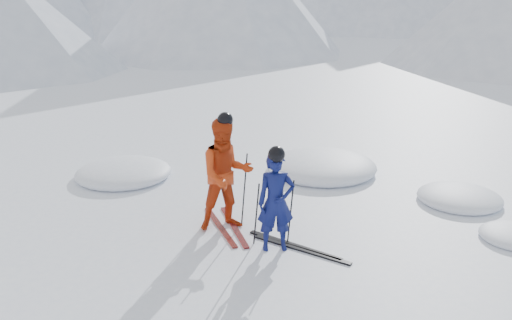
{
  "coord_description": "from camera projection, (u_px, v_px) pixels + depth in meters",
  "views": [
    {
      "loc": [
        -1.84,
        -8.39,
        3.96
      ],
      "look_at": [
        -1.78,
        0.5,
        1.1
      ],
      "focal_mm": 38.0,
      "sensor_mm": 36.0,
      "label": 1
    }
  ],
  "objects": [
    {
      "name": "snow_lumps",
      "position": [
        286.0,
        179.0,
        11.65
      ],
      "size": [
        8.69,
        5.22,
        0.54
      ],
      "color": "white",
      "rests_on": "ground"
    },
    {
      "name": "pole_blue_right",
      "position": [
        291.0,
        211.0,
        8.65
      ],
      "size": [
        0.11,
        0.07,
        1.05
      ],
      "primitive_type": "cylinder",
      "rotation": [
        -0.04,
        0.08,
        0.0
      ],
      "color": "black",
      "rests_on": "ground"
    },
    {
      "name": "ski_loose_b",
      "position": [
        301.0,
        250.0,
        8.5
      ],
      "size": [
        1.45,
        1.03,
        0.03
      ],
      "primitive_type": "cube",
      "rotation": [
        0.0,
        0.0,
        0.97
      ],
      "color": "black",
      "rests_on": "ground"
    },
    {
      "name": "skier_red",
      "position": [
        226.0,
        175.0,
        9.03
      ],
      "size": [
        1.11,
        0.98,
        1.92
      ],
      "primitive_type": "imported",
      "rotation": [
        0.0,
        0.0,
        0.31
      ],
      "color": "#BF350F",
      "rests_on": "ground"
    },
    {
      "name": "pole_red_left",
      "position": [
        210.0,
        187.0,
        9.37
      ],
      "size": [
        0.13,
        0.1,
        1.28
      ],
      "primitive_type": "cylinder",
      "rotation": [
        0.06,
        0.08,
        0.0
      ],
      "color": "black",
      "rests_on": "ground"
    },
    {
      "name": "ski_loose_a",
      "position": [
        294.0,
        245.0,
        8.65
      ],
      "size": [
        1.42,
        1.08,
        0.03
      ],
      "primitive_type": "cube",
      "rotation": [
        0.0,
        0.0,
        0.94
      ],
      "color": "black",
      "rests_on": "ground"
    },
    {
      "name": "ground",
      "position": [
        361.0,
        230.0,
        9.21
      ],
      "size": [
        160.0,
        160.0,
        0.0
      ],
      "primitive_type": "plane",
      "color": "white",
      "rests_on": "ground"
    },
    {
      "name": "pole_red_right",
      "position": [
        244.0,
        189.0,
        9.28
      ],
      "size": [
        0.13,
        0.09,
        1.28
      ],
      "primitive_type": "cylinder",
      "rotation": [
        -0.05,
        0.08,
        0.0
      ],
      "color": "black",
      "rests_on": "ground"
    },
    {
      "name": "ski_worn_left",
      "position": [
        220.0,
        226.0,
        9.32
      ],
      "size": [
        0.66,
        1.63,
        0.03
      ],
      "primitive_type": "cube",
      "rotation": [
        0.0,
        0.0,
        0.34
      ],
      "color": "black",
      "rests_on": "ground"
    },
    {
      "name": "ski_worn_right",
      "position": [
        234.0,
        226.0,
        9.32
      ],
      "size": [
        0.55,
        1.66,
        0.03
      ],
      "primitive_type": "cube",
      "rotation": [
        0.0,
        0.0,
        0.27
      ],
      "color": "black",
      "rests_on": "ground"
    },
    {
      "name": "pole_blue_left",
      "position": [
        256.0,
        214.0,
        8.55
      ],
      "size": [
        0.11,
        0.08,
        1.05
      ],
      "primitive_type": "cylinder",
      "rotation": [
        0.05,
        0.08,
        0.0
      ],
      "color": "black",
      "rests_on": "ground"
    },
    {
      "name": "skier_blue",
      "position": [
        276.0,
        202.0,
        8.33
      ],
      "size": [
        0.61,
        0.43,
        1.58
      ],
      "primitive_type": "imported",
      "rotation": [
        0.0,
        0.0,
        0.1
      ],
      "color": "#0D1451",
      "rests_on": "ground"
    }
  ]
}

